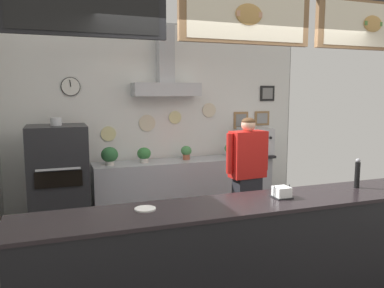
{
  "coord_description": "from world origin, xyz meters",
  "views": [
    {
      "loc": [
        -1.55,
        -3.25,
        1.93
      ],
      "look_at": [
        -0.13,
        0.73,
        1.36
      ],
      "focal_mm": 35.71,
      "sensor_mm": 36.0,
      "label": 1
    }
  ],
  "objects_px": {
    "shop_worker": "(247,179)",
    "potted_thyme": "(110,155)",
    "potted_sage": "(230,149)",
    "napkin_holder": "(282,193)",
    "espresso_machine": "(255,142)",
    "pepper_grinder": "(357,173)",
    "pizza_oven": "(59,183)",
    "condiment_plate": "(145,209)",
    "potted_oregano": "(144,154)",
    "potted_basil": "(186,152)"
  },
  "relations": [
    {
      "from": "shop_worker",
      "to": "potted_thyme",
      "type": "relative_size",
      "value": 6.23
    },
    {
      "from": "potted_sage",
      "to": "napkin_holder",
      "type": "relative_size",
      "value": 1.39
    },
    {
      "from": "espresso_machine",
      "to": "potted_thyme",
      "type": "xyz_separation_m",
      "value": [
        -2.35,
        -0.01,
        -0.08
      ]
    },
    {
      "from": "napkin_holder",
      "to": "pepper_grinder",
      "type": "height_order",
      "value": "pepper_grinder"
    },
    {
      "from": "napkin_holder",
      "to": "pepper_grinder",
      "type": "xyz_separation_m",
      "value": [
        0.86,
        0.05,
        0.1
      ]
    },
    {
      "from": "pizza_oven",
      "to": "napkin_holder",
      "type": "height_order",
      "value": "pizza_oven"
    },
    {
      "from": "espresso_machine",
      "to": "condiment_plate",
      "type": "height_order",
      "value": "espresso_machine"
    },
    {
      "from": "espresso_machine",
      "to": "pizza_oven",
      "type": "bearing_deg",
      "value": -174.89
    },
    {
      "from": "espresso_machine",
      "to": "potted_oregano",
      "type": "distance_m",
      "value": 1.85
    },
    {
      "from": "condiment_plate",
      "to": "pepper_grinder",
      "type": "xyz_separation_m",
      "value": [
        2.03,
        -0.0,
        0.13
      ]
    },
    {
      "from": "potted_basil",
      "to": "potted_thyme",
      "type": "bearing_deg",
      "value": -176.62
    },
    {
      "from": "pizza_oven",
      "to": "espresso_machine",
      "type": "height_order",
      "value": "pizza_oven"
    },
    {
      "from": "pizza_oven",
      "to": "condiment_plate",
      "type": "height_order",
      "value": "pizza_oven"
    },
    {
      "from": "espresso_machine",
      "to": "pepper_grinder",
      "type": "bearing_deg",
      "value": -98.42
    },
    {
      "from": "napkin_holder",
      "to": "espresso_machine",
      "type": "bearing_deg",
      "value": 65.3
    },
    {
      "from": "shop_worker",
      "to": "potted_sage",
      "type": "distance_m",
      "value": 1.41
    },
    {
      "from": "potted_oregano",
      "to": "condiment_plate",
      "type": "bearing_deg",
      "value": -102.35
    },
    {
      "from": "shop_worker",
      "to": "potted_basil",
      "type": "xyz_separation_m",
      "value": [
        -0.33,
        1.38,
        0.15
      ]
    },
    {
      "from": "potted_thyme",
      "to": "pepper_grinder",
      "type": "relative_size",
      "value": 0.93
    },
    {
      "from": "condiment_plate",
      "to": "potted_thyme",
      "type": "bearing_deg",
      "value": 88.25
    },
    {
      "from": "espresso_machine",
      "to": "potted_thyme",
      "type": "height_order",
      "value": "espresso_machine"
    },
    {
      "from": "potted_basil",
      "to": "napkin_holder",
      "type": "height_order",
      "value": "napkin_holder"
    },
    {
      "from": "napkin_holder",
      "to": "pepper_grinder",
      "type": "distance_m",
      "value": 0.86
    },
    {
      "from": "potted_oregano",
      "to": "potted_thyme",
      "type": "xyz_separation_m",
      "value": [
        -0.51,
        -0.03,
        0.02
      ]
    },
    {
      "from": "espresso_machine",
      "to": "potted_oregano",
      "type": "relative_size",
      "value": 2.46
    },
    {
      "from": "potted_sage",
      "to": "pepper_grinder",
      "type": "bearing_deg",
      "value": -88.99
    },
    {
      "from": "potted_thyme",
      "to": "espresso_machine",
      "type": "bearing_deg",
      "value": 0.19
    },
    {
      "from": "potted_sage",
      "to": "potted_oregano",
      "type": "bearing_deg",
      "value": -179.71
    },
    {
      "from": "potted_basil",
      "to": "condiment_plate",
      "type": "bearing_deg",
      "value": -114.83
    },
    {
      "from": "shop_worker",
      "to": "potted_basil",
      "type": "relative_size",
      "value": 7.67
    },
    {
      "from": "shop_worker",
      "to": "espresso_machine",
      "type": "relative_size",
      "value": 2.91
    },
    {
      "from": "potted_basil",
      "to": "pepper_grinder",
      "type": "xyz_separation_m",
      "value": [
        0.77,
        -2.73,
        0.16
      ]
    },
    {
      "from": "napkin_holder",
      "to": "condiment_plate",
      "type": "height_order",
      "value": "napkin_holder"
    },
    {
      "from": "potted_sage",
      "to": "napkin_holder",
      "type": "height_order",
      "value": "napkin_holder"
    },
    {
      "from": "potted_sage",
      "to": "pepper_grinder",
      "type": "xyz_separation_m",
      "value": [
        0.05,
        -2.69,
        0.15
      ]
    },
    {
      "from": "shop_worker",
      "to": "potted_oregano",
      "type": "xyz_separation_m",
      "value": [
        -1.0,
        1.34,
        0.15
      ]
    },
    {
      "from": "potted_basil",
      "to": "potted_sage",
      "type": "distance_m",
      "value": 0.73
    },
    {
      "from": "shop_worker",
      "to": "napkin_holder",
      "type": "relative_size",
      "value": 10.27
    },
    {
      "from": "potted_sage",
      "to": "pizza_oven",
      "type": "bearing_deg",
      "value": -173.49
    },
    {
      "from": "potted_sage",
      "to": "potted_thyme",
      "type": "bearing_deg",
      "value": -179.02
    },
    {
      "from": "potted_basil",
      "to": "potted_sage",
      "type": "relative_size",
      "value": 0.96
    },
    {
      "from": "shop_worker",
      "to": "pepper_grinder",
      "type": "distance_m",
      "value": 1.45
    },
    {
      "from": "shop_worker",
      "to": "espresso_machine",
      "type": "distance_m",
      "value": 1.58
    },
    {
      "from": "potted_basil",
      "to": "potted_sage",
      "type": "bearing_deg",
      "value": -2.92
    },
    {
      "from": "potted_thyme",
      "to": "napkin_holder",
      "type": "height_order",
      "value": "potted_thyme"
    },
    {
      "from": "pizza_oven",
      "to": "pepper_grinder",
      "type": "bearing_deg",
      "value": -42.09
    },
    {
      "from": "pizza_oven",
      "to": "potted_sage",
      "type": "bearing_deg",
      "value": 6.51
    },
    {
      "from": "shop_worker",
      "to": "espresso_machine",
      "type": "xyz_separation_m",
      "value": [
        0.84,
        1.32,
        0.26
      ]
    },
    {
      "from": "espresso_machine",
      "to": "potted_basil",
      "type": "xyz_separation_m",
      "value": [
        -1.17,
        0.06,
        -0.11
      ]
    },
    {
      "from": "pizza_oven",
      "to": "condiment_plate",
      "type": "bearing_deg",
      "value": -75.53
    }
  ]
}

